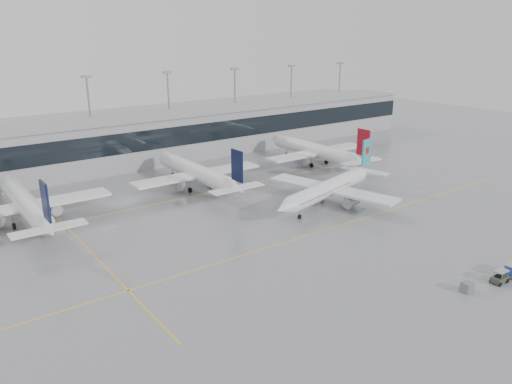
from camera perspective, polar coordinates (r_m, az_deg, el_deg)
ground at (r=84.32m, az=4.83°, el=-5.28°), size 320.00×320.00×0.00m
taxi_line_main at (r=84.32m, az=4.83°, el=-5.28°), size 120.00×0.25×0.01m
taxi_line_north at (r=107.23m, az=-5.68°, el=-0.13°), size 120.00×0.25×0.01m
taxi_line_cross at (r=83.12m, az=-18.36°, el=-6.55°), size 0.25×60.00×0.01m
terminal at (r=133.42m, az=-12.82°, el=5.80°), size 180.00×15.00×12.00m
terminal_glass at (r=126.35m, az=-11.48°, el=5.91°), size 180.00×0.20×5.00m
terminal_roof at (r=132.29m, az=-13.01°, el=8.42°), size 182.00×16.00×0.40m
light_masts at (r=137.59m, az=-14.06°, el=9.19°), size 156.40×1.00×22.60m
air_canada_jet at (r=100.33m, az=8.57°, el=0.51°), size 34.50×27.67×10.79m
parked_jet_b at (r=97.84m, az=-24.82°, el=-1.28°), size 29.64×36.96×11.72m
parked_jet_c at (r=109.22m, az=-6.72°, el=2.21°), size 29.64×36.96×11.72m
parked_jet_d at (r=129.37m, az=6.90°, el=4.70°), size 29.64×36.96×11.72m
baggage_tug at (r=77.48m, az=26.07°, el=-8.87°), size 3.72×1.62×1.80m
gse_unit at (r=73.16m, az=22.99°, el=-9.97°), size 1.50×1.41×1.42m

